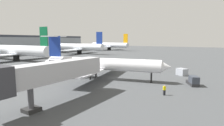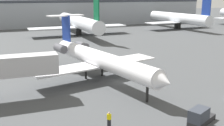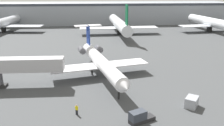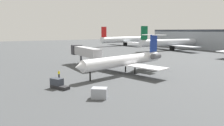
{
  "view_description": "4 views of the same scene",
  "coord_description": "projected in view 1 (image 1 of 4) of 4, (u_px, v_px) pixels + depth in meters",
  "views": [
    {
      "loc": [
        -34.09,
        -21.23,
        8.89
      ],
      "look_at": [
        -0.02,
        0.33,
        3.6
      ],
      "focal_mm": 28.67,
      "sensor_mm": 36.0,
      "label": 1
    },
    {
      "loc": [
        -15.14,
        -37.85,
        13.44
      ],
      "look_at": [
        -0.43,
        0.18,
        3.23
      ],
      "focal_mm": 43.67,
      "sensor_mm": 36.0,
      "label": 2
    },
    {
      "loc": [
        -3.2,
        -45.33,
        18.4
      ],
      "look_at": [
        0.55,
        0.21,
        3.88
      ],
      "focal_mm": 37.05,
      "sensor_mm": 36.0,
      "label": 3
    },
    {
      "loc": [
        42.8,
        -28.02,
        10.92
      ],
      "look_at": [
        -2.07,
        -1.32,
        3.03
      ],
      "focal_mm": 34.57,
      "sensor_mm": 36.0,
      "label": 4
    }
  ],
  "objects": [
    {
      "name": "ground_plane",
      "position": [
        113.0,
        79.0,
        40.98
      ],
      "size": [
        400.0,
        400.0,
        0.1
      ],
      "primitive_type": "cube",
      "color": "#424447"
    },
    {
      "name": "regional_jet",
      "position": [
        97.0,
        63.0,
        40.63
      ],
      "size": [
        22.02,
        30.25,
        9.76
      ],
      "color": "white",
      "rests_on": "ground_plane"
    },
    {
      "name": "jet_bridge",
      "position": [
        48.0,
        73.0,
        23.83
      ],
      "size": [
        17.36,
        3.24,
        6.15
      ],
      "color": "#ADADB2",
      "rests_on": "ground_plane"
    },
    {
      "name": "ground_crew_marshaller",
      "position": [
        164.0,
        90.0,
        28.7
      ],
      "size": [
        0.45,
        0.47,
        1.69
      ],
      "color": "black",
      "rests_on": "ground_plane"
    },
    {
      "name": "baggage_tug_lead",
      "position": [
        193.0,
        81.0,
        34.84
      ],
      "size": [
        4.21,
        3.0,
        1.9
      ],
      "color": "#262628",
      "rests_on": "ground_plane"
    },
    {
      "name": "cargo_container_uld",
      "position": [
        182.0,
        72.0,
        44.83
      ],
      "size": [
        2.88,
        3.04,
        1.72
      ],
      "color": "#999EA8",
      "rests_on": "ground_plane"
    },
    {
      "name": "parked_airliner_centre",
      "position": [
        16.0,
        50.0,
        75.28
      ],
      "size": [
        33.66,
        39.95,
        13.56
      ],
      "color": "silver",
      "rests_on": "ground_plane"
    },
    {
      "name": "parked_airliner_east_mid",
      "position": [
        79.0,
        47.0,
        112.29
      ],
      "size": [
        28.61,
        33.74,
        13.39
      ],
      "color": "silver",
      "rests_on": "ground_plane"
    },
    {
      "name": "parked_airliner_east_end",
      "position": [
        109.0,
        45.0,
        151.73
      ],
      "size": [
        32.58,
        38.35,
        13.37
      ],
      "color": "silver",
      "rests_on": "ground_plane"
    }
  ]
}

